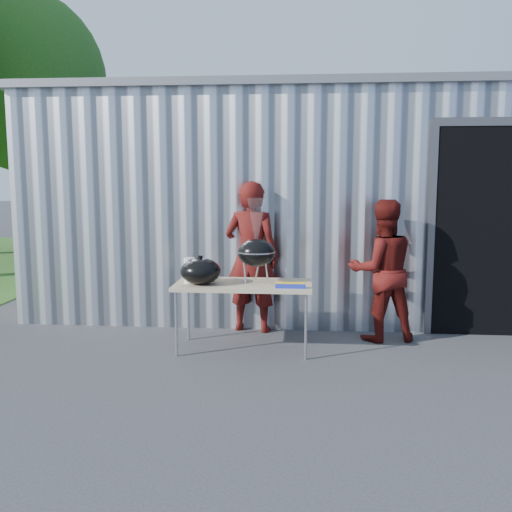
# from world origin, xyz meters

# --- Properties ---
(ground) EXTENTS (80.00, 80.00, 0.00)m
(ground) POSITION_xyz_m (0.00, 0.00, 0.00)
(ground) COLOR #353537
(building) EXTENTS (8.20, 6.20, 3.10)m
(building) POSITION_xyz_m (0.92, 4.59, 1.54)
(building) COLOR silver
(building) RESTS_ON ground
(tree_far) EXTENTS (3.94, 3.94, 6.53)m
(tree_far) POSITION_xyz_m (-6.50, 9.00, 4.25)
(tree_far) COLOR #442D19
(tree_far) RESTS_ON ground
(folding_table) EXTENTS (1.50, 0.75, 0.75)m
(folding_table) POSITION_xyz_m (-0.12, 0.85, 0.71)
(folding_table) COLOR tan
(folding_table) RESTS_ON ground
(kettle_grill) EXTENTS (0.42, 0.42, 0.93)m
(kettle_grill) POSITION_xyz_m (0.02, 0.90, 1.17)
(kettle_grill) COLOR black
(kettle_grill) RESTS_ON folding_table
(grill_lid) EXTENTS (0.44, 0.44, 0.32)m
(grill_lid) POSITION_xyz_m (-0.58, 0.75, 0.89)
(grill_lid) COLOR black
(grill_lid) RESTS_ON folding_table
(paper_towels) EXTENTS (0.12, 0.12, 0.28)m
(paper_towels) POSITION_xyz_m (-0.72, 0.80, 0.89)
(paper_towels) COLOR white
(paper_towels) RESTS_ON folding_table
(white_tub) EXTENTS (0.20, 0.15, 0.10)m
(white_tub) POSITION_xyz_m (-0.67, 1.01, 0.80)
(white_tub) COLOR white
(white_tub) RESTS_ON folding_table
(foil_box) EXTENTS (0.32, 0.05, 0.06)m
(foil_box) POSITION_xyz_m (0.40, 0.60, 0.78)
(foil_box) COLOR #1C2BBB
(foil_box) RESTS_ON folding_table
(person_cook) EXTENTS (0.75, 0.56, 1.87)m
(person_cook) POSITION_xyz_m (-0.11, 1.65, 0.93)
(person_cook) COLOR #50100D
(person_cook) RESTS_ON ground
(person_bystander) EXTENTS (0.91, 0.77, 1.66)m
(person_bystander) POSITION_xyz_m (1.45, 1.37, 0.83)
(person_bystander) COLOR #50100D
(person_bystander) RESTS_ON ground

